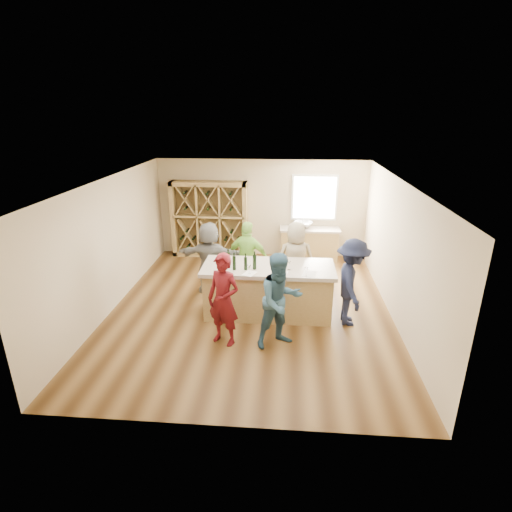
# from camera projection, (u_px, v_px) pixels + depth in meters

# --- Properties ---
(floor) EXTENTS (6.00, 7.00, 0.10)m
(floor) POSITION_uv_depth(u_px,v_px,m) (251.00, 310.00, 8.81)
(floor) COLOR brown
(floor) RESTS_ON ground
(ceiling) EXTENTS (6.00, 7.00, 0.10)m
(ceiling) POSITION_uv_depth(u_px,v_px,m) (250.00, 178.00, 7.80)
(ceiling) COLOR white
(ceiling) RESTS_ON ground
(wall_back) EXTENTS (6.00, 0.10, 2.80)m
(wall_back) POSITION_uv_depth(u_px,v_px,m) (262.00, 208.00, 11.62)
(wall_back) COLOR #C7B490
(wall_back) RESTS_ON ground
(wall_front) EXTENTS (6.00, 0.10, 2.80)m
(wall_front) POSITION_uv_depth(u_px,v_px,m) (224.00, 341.00, 4.99)
(wall_front) COLOR #C7B490
(wall_front) RESTS_ON ground
(wall_left) EXTENTS (0.10, 7.00, 2.80)m
(wall_left) POSITION_uv_depth(u_px,v_px,m) (109.00, 244.00, 8.53)
(wall_left) COLOR #C7B490
(wall_left) RESTS_ON ground
(wall_right) EXTENTS (0.10, 7.00, 2.80)m
(wall_right) POSITION_uv_depth(u_px,v_px,m) (400.00, 252.00, 8.07)
(wall_right) COLOR #C7B490
(wall_right) RESTS_ON ground
(window_frame) EXTENTS (1.30, 0.06, 1.30)m
(window_frame) POSITION_uv_depth(u_px,v_px,m) (314.00, 198.00, 11.31)
(window_frame) COLOR white
(window_frame) RESTS_ON wall_back
(window_pane) EXTENTS (1.18, 0.01, 1.18)m
(window_pane) POSITION_uv_depth(u_px,v_px,m) (314.00, 198.00, 11.28)
(window_pane) COLOR white
(window_pane) RESTS_ON wall_back
(wine_rack) EXTENTS (2.20, 0.45, 2.20)m
(wine_rack) POSITION_uv_depth(u_px,v_px,m) (210.00, 219.00, 11.58)
(wine_rack) COLOR #A1834C
(wine_rack) RESTS_ON floor
(back_counter_base) EXTENTS (1.60, 0.58, 0.86)m
(back_counter_base) POSITION_uv_depth(u_px,v_px,m) (309.00, 245.00, 11.53)
(back_counter_base) COLOR #A1834C
(back_counter_base) RESTS_ON floor
(back_counter_top) EXTENTS (1.70, 0.62, 0.06)m
(back_counter_top) POSITION_uv_depth(u_px,v_px,m) (310.00, 229.00, 11.37)
(back_counter_top) COLOR #B1A290
(back_counter_top) RESTS_ON back_counter_base
(sink) EXTENTS (0.54, 0.54, 0.19)m
(sink) POSITION_uv_depth(u_px,v_px,m) (303.00, 225.00, 11.34)
(sink) COLOR silver
(sink) RESTS_ON back_counter_top
(faucet) EXTENTS (0.02, 0.02, 0.30)m
(faucet) POSITION_uv_depth(u_px,v_px,m) (303.00, 221.00, 11.49)
(faucet) COLOR silver
(faucet) RESTS_ON back_counter_top
(tasting_counter_base) EXTENTS (2.60, 1.00, 1.00)m
(tasting_counter_base) POSITION_uv_depth(u_px,v_px,m) (268.00, 292.00, 8.42)
(tasting_counter_base) COLOR #A1834C
(tasting_counter_base) RESTS_ON floor
(tasting_counter_top) EXTENTS (2.72, 1.12, 0.08)m
(tasting_counter_top) POSITION_uv_depth(u_px,v_px,m) (268.00, 268.00, 8.23)
(tasting_counter_top) COLOR #B1A290
(tasting_counter_top) RESTS_ON tasting_counter_base
(wine_bottle_a) EXTENTS (0.10, 0.10, 0.30)m
(wine_bottle_a) POSITION_uv_depth(u_px,v_px,m) (228.00, 260.00, 8.13)
(wine_bottle_a) COLOR black
(wine_bottle_a) RESTS_ON tasting_counter_top
(wine_bottle_b) EXTENTS (0.08, 0.08, 0.28)m
(wine_bottle_b) POSITION_uv_depth(u_px,v_px,m) (234.00, 263.00, 7.98)
(wine_bottle_b) COLOR black
(wine_bottle_b) RESTS_ON tasting_counter_top
(wine_bottle_d) EXTENTS (0.07, 0.07, 0.27)m
(wine_bottle_d) POSITION_uv_depth(u_px,v_px,m) (246.00, 264.00, 7.97)
(wine_bottle_d) COLOR black
(wine_bottle_d) RESTS_ON tasting_counter_top
(wine_bottle_e) EXTENTS (0.08, 0.08, 0.30)m
(wine_bottle_e) POSITION_uv_depth(u_px,v_px,m) (255.00, 262.00, 8.00)
(wine_bottle_e) COLOR black
(wine_bottle_e) RESTS_ON tasting_counter_top
(wine_glass_a) EXTENTS (0.08, 0.08, 0.19)m
(wine_glass_a) POSITION_uv_depth(u_px,v_px,m) (249.00, 269.00, 7.79)
(wine_glass_a) COLOR white
(wine_glass_a) RESTS_ON tasting_counter_top
(wine_glass_b) EXTENTS (0.08, 0.08, 0.17)m
(wine_glass_b) POSITION_uv_depth(u_px,v_px,m) (277.00, 270.00, 7.79)
(wine_glass_b) COLOR white
(wine_glass_b) RESTS_ON tasting_counter_top
(wine_glass_c) EXTENTS (0.09, 0.09, 0.18)m
(wine_glass_c) POSITION_uv_depth(u_px,v_px,m) (306.00, 272.00, 7.67)
(wine_glass_c) COLOR white
(wine_glass_c) RESTS_ON tasting_counter_top
(wine_glass_d) EXTENTS (0.08, 0.08, 0.17)m
(wine_glass_d) POSITION_uv_depth(u_px,v_px,m) (289.00, 266.00, 8.00)
(wine_glass_d) COLOR white
(wine_glass_d) RESTS_ON tasting_counter_top
(tasting_menu_a) EXTENTS (0.31, 0.35, 0.00)m
(tasting_menu_a) POSITION_uv_depth(u_px,v_px,m) (250.00, 273.00, 7.85)
(tasting_menu_a) COLOR white
(tasting_menu_a) RESTS_ON tasting_counter_top
(tasting_menu_b) EXTENTS (0.29, 0.35, 0.00)m
(tasting_menu_b) POSITION_uv_depth(u_px,v_px,m) (281.00, 274.00, 7.82)
(tasting_menu_b) COLOR white
(tasting_menu_b) RESTS_ON tasting_counter_top
(tasting_menu_c) EXTENTS (0.32, 0.38, 0.00)m
(tasting_menu_c) POSITION_uv_depth(u_px,v_px,m) (309.00, 274.00, 7.83)
(tasting_menu_c) COLOR white
(tasting_menu_c) RESTS_ON tasting_counter_top
(person_near_left) EXTENTS (0.77, 0.69, 1.75)m
(person_near_left) POSITION_uv_depth(u_px,v_px,m) (224.00, 300.00, 7.22)
(person_near_left) COLOR #590F14
(person_near_left) RESTS_ON floor
(person_near_right) EXTENTS (0.99, 0.85, 1.79)m
(person_near_right) POSITION_uv_depth(u_px,v_px,m) (280.00, 301.00, 7.14)
(person_near_right) COLOR #335972
(person_near_right) RESTS_ON floor
(person_server) EXTENTS (0.54, 1.16, 1.79)m
(person_server) POSITION_uv_depth(u_px,v_px,m) (352.00, 283.00, 7.89)
(person_server) COLOR #191E38
(person_server) RESTS_ON floor
(person_far_mid) EXTENTS (1.12, 0.75, 1.74)m
(person_far_mid) POSITION_uv_depth(u_px,v_px,m) (248.00, 258.00, 9.23)
(person_far_mid) COLOR #8CC64C
(person_far_mid) RESTS_ON floor
(person_far_right) EXTENTS (0.92, 0.66, 1.77)m
(person_far_right) POSITION_uv_depth(u_px,v_px,m) (296.00, 260.00, 9.09)
(person_far_right) COLOR gray
(person_far_right) RESTS_ON floor
(person_far_left) EXTENTS (1.61, 0.64, 1.71)m
(person_far_left) POSITION_uv_depth(u_px,v_px,m) (210.00, 258.00, 9.32)
(person_far_left) COLOR slate
(person_far_left) RESTS_ON floor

